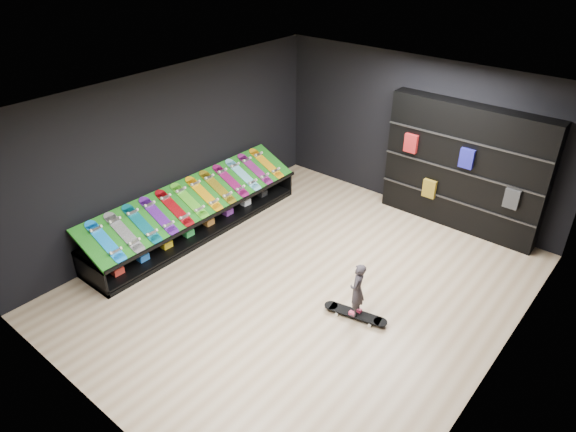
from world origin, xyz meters
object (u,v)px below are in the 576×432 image
Objects in this scene: display_rack at (197,219)px; floor_skateboard at (355,315)px; back_shelving at (464,168)px; child at (356,299)px.

display_rack is 3.64m from floor_skateboard.
display_rack is 1.52× the size of back_shelving.
child is at bearing 0.00° from floor_skateboard.
floor_skateboard is (0.01, -3.47, -1.14)m from back_shelving.
back_shelving is at bearing 78.23° from floor_skateboard.
child reaches higher than display_rack.
display_rack is 8.67× the size of child.
back_shelving is 3.57m from child.
display_rack is 3.64m from child.
back_shelving is (3.62, 3.32, 0.94)m from display_rack.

